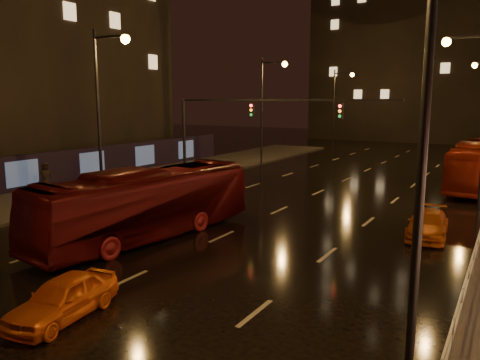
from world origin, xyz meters
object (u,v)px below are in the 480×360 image
Objects in this scene: taxi_far at (428,224)px; pedestrian_c at (45,176)px; bus_red at (147,203)px; bus_curb at (478,165)px; taxi_near at (63,298)px.

taxi_far is 2.11× the size of pedestrian_c.
pedestrian_c is (-23.69, -1.96, 0.52)m from taxi_far.
taxi_far is (10.78, 6.50, -0.98)m from bus_red.
bus_curb is (11.78, 20.69, 0.09)m from bus_red.
bus_red is 2.79× the size of taxi_far.
bus_curb reaches higher than taxi_far.
bus_red is 0.95× the size of bus_curb.
pedestrian_c reaches higher than taxi_near.
pedestrian_c is at bearing 136.42° from taxi_near.
bus_curb is 6.22× the size of pedestrian_c.
taxi_near is at bearing -105.42° from bus_curb.
pedestrian_c is (-24.69, -16.15, -0.54)m from bus_curb.
bus_curb is 14.27m from taxi_far.
taxi_near reaches higher than taxi_far.
taxi_far is at bearing 53.77° from taxi_near.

